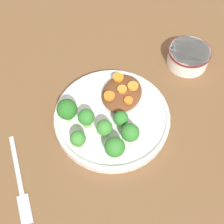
% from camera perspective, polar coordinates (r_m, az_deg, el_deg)
% --- Properties ---
extents(ground_plane, '(4.00, 4.00, 0.00)m').
position_cam_1_polar(ground_plane, '(0.76, 0.00, -1.48)').
color(ground_plane, brown).
extents(plate, '(0.28, 0.28, 0.03)m').
position_cam_1_polar(plate, '(0.74, 0.00, -0.92)').
color(plate, silver).
rests_on(plate, ground_plane).
extents(dip_bowl, '(0.11, 0.11, 0.05)m').
position_cam_1_polar(dip_bowl, '(0.87, 13.81, 9.93)').
color(dip_bowl, white).
rests_on(dip_bowl, ground_plane).
extents(stew_mound, '(0.12, 0.09, 0.03)m').
position_cam_1_polar(stew_mound, '(0.76, 1.91, 3.44)').
color(stew_mound, brown).
rests_on(stew_mound, plate).
extents(broccoli_floret_0, '(0.04, 0.04, 0.05)m').
position_cam_1_polar(broccoli_floret_0, '(0.70, -4.71, -1.05)').
color(broccoli_floret_0, '#7FA85B').
rests_on(broccoli_floret_0, plate).
extents(broccoli_floret_1, '(0.04, 0.04, 0.05)m').
position_cam_1_polar(broccoli_floret_1, '(0.69, -1.38, -2.98)').
color(broccoli_floret_1, '#7FA85B').
rests_on(broccoli_floret_1, plate).
extents(broccoli_floret_2, '(0.04, 0.04, 0.06)m').
position_cam_1_polar(broccoli_floret_2, '(0.66, 0.50, -6.47)').
color(broccoli_floret_2, '#7FA85B').
rests_on(broccoli_floret_2, plate).
extents(broccoli_floret_3, '(0.05, 0.05, 0.06)m').
position_cam_1_polar(broccoli_floret_3, '(0.71, -8.22, 0.45)').
color(broccoli_floret_3, '#759E51').
rests_on(broccoli_floret_3, plate).
extents(broccoli_floret_4, '(0.03, 0.03, 0.05)m').
position_cam_1_polar(broccoli_floret_4, '(0.68, -6.25, -4.91)').
color(broccoli_floret_4, '#759E51').
rests_on(broccoli_floret_4, plate).
extents(broccoli_floret_5, '(0.04, 0.04, 0.05)m').
position_cam_1_polar(broccoli_floret_5, '(0.68, 3.33, -3.82)').
color(broccoli_floret_5, '#759E51').
rests_on(broccoli_floret_5, plate).
extents(broccoli_floret_6, '(0.03, 0.03, 0.05)m').
position_cam_1_polar(broccoli_floret_6, '(0.70, 1.64, -1.26)').
color(broccoli_floret_6, '#7FA85B').
rests_on(broccoli_floret_6, plate).
extents(carrot_slice_0, '(0.03, 0.03, 0.01)m').
position_cam_1_polar(carrot_slice_0, '(0.77, 1.14, 6.35)').
color(carrot_slice_0, orange).
rests_on(carrot_slice_0, stew_mound).
extents(carrot_slice_1, '(0.02, 0.02, 0.01)m').
position_cam_1_polar(carrot_slice_1, '(0.73, 3.02, 2.15)').
color(carrot_slice_1, orange).
rests_on(carrot_slice_1, stew_mound).
extents(carrot_slice_2, '(0.03, 0.03, 0.01)m').
position_cam_1_polar(carrot_slice_2, '(0.75, 3.84, 4.76)').
color(carrot_slice_2, orange).
rests_on(carrot_slice_2, stew_mound).
extents(carrot_slice_3, '(0.03, 0.03, 0.01)m').
position_cam_1_polar(carrot_slice_3, '(0.73, -0.50, 2.96)').
color(carrot_slice_3, orange).
rests_on(carrot_slice_3, stew_mound).
extents(carrot_slice_4, '(0.02, 0.02, 0.01)m').
position_cam_1_polar(carrot_slice_4, '(0.75, 1.63, 4.24)').
color(carrot_slice_4, orange).
rests_on(carrot_slice_4, stew_mound).
extents(fork, '(0.17, 0.15, 0.01)m').
position_cam_1_polar(fork, '(0.71, -16.41, -12.86)').
color(fork, silver).
rests_on(fork, ground_plane).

